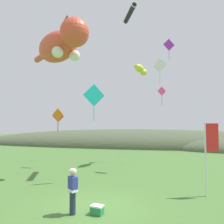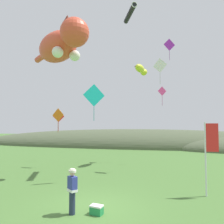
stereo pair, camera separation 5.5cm
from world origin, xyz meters
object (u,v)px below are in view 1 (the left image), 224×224
object	(u,v)px
festival_banner_pole	(209,148)
kite_diamond_white	(160,66)
kite_diamond_teal	(94,95)
kite_diamond_orange	(58,115)
kite_diamond_pink	(162,91)
kite_tube_streamer	(130,13)
kite_giant_cat	(61,45)
kite_spool	(97,207)
kite_fish_windsock	(140,69)
festival_attendant	(73,190)
kite_diamond_violet	(169,45)
kite_diamond_red	(58,117)
picnic_cooler	(97,210)

from	to	relation	value
festival_banner_pole	kite_diamond_white	world-z (taller)	kite_diamond_white
kite_diamond_teal	kite_diamond_orange	bearing A→B (deg)	137.38
kite_diamond_pink	kite_diamond_teal	bearing A→B (deg)	-121.03
kite_tube_streamer	kite_diamond_pink	distance (m)	7.35
kite_diamond_teal	kite_diamond_pink	world-z (taller)	kite_diamond_pink
kite_diamond_teal	kite_diamond_white	bearing A→B (deg)	44.43
kite_giant_cat	kite_diamond_orange	distance (m)	5.84
kite_spool	kite_diamond_pink	distance (m)	13.57
kite_fish_windsock	kite_tube_streamer	bearing A→B (deg)	-97.82
festival_attendant	kite_fish_windsock	bearing A→B (deg)	80.44
kite_diamond_violet	kite_diamond_teal	bearing A→B (deg)	-120.49
kite_spool	kite_diamond_teal	world-z (taller)	kite_diamond_teal
kite_fish_windsock	kite_diamond_teal	size ratio (longest dim) A/B	1.10
kite_fish_windsock	kite_diamond_white	size ratio (longest dim) A/B	1.24
kite_diamond_teal	festival_banner_pole	bearing A→B (deg)	-13.41
kite_fish_windsock	kite_diamond_red	size ratio (longest dim) A/B	1.29
festival_attendant	kite_diamond_pink	world-z (taller)	kite_diamond_pink
kite_spool	kite_giant_cat	distance (m)	11.16
picnic_cooler	kite_diamond_white	xyz separation A→B (m)	(2.70, 8.71, 7.92)
kite_diamond_red	kite_diamond_teal	size ratio (longest dim) A/B	0.86
kite_diamond_orange	festival_banner_pole	bearing A→B (deg)	-27.08
kite_spool	kite_giant_cat	world-z (taller)	kite_giant_cat
kite_spool	picnic_cooler	xyz separation A→B (m)	(0.10, -0.37, 0.04)
kite_diamond_teal	kite_diamond_white	distance (m)	6.45
kite_fish_windsock	kite_spool	bearing A→B (deg)	-95.74
festival_attendant	kite_diamond_white	bearing A→B (deg)	67.69
festival_attendant	kite_diamond_teal	world-z (taller)	kite_diamond_teal
festival_banner_pole	kite_diamond_pink	world-z (taller)	kite_diamond_pink
picnic_cooler	kite_tube_streamer	bearing A→B (deg)	86.33
festival_banner_pole	kite_diamond_pink	distance (m)	9.95
festival_attendant	kite_diamond_violet	xyz separation A→B (m)	(4.69, 13.65, 10.43)
kite_tube_streamer	kite_diamond_teal	world-z (taller)	kite_tube_streamer
picnic_cooler	kite_diamond_orange	bearing A→B (deg)	123.72
picnic_cooler	kite_diamond_red	xyz separation A→B (m)	(-7.03, 11.52, 4.07)
kite_diamond_orange	kite_diamond_violet	size ratio (longest dim) A/B	0.96
kite_diamond_pink	kite_diamond_violet	bearing A→B (deg)	62.18
kite_tube_streamer	festival_attendant	bearing A→B (deg)	-100.41
kite_diamond_red	kite_diamond_orange	xyz separation A→B (m)	(1.33, -2.98, 0.02)
picnic_cooler	kite_diamond_orange	xyz separation A→B (m)	(-5.70, 8.54, 4.09)
kite_fish_windsock	kite_giant_cat	bearing A→B (deg)	-131.54
kite_diamond_orange	kite_diamond_violet	world-z (taller)	kite_diamond_violet
kite_spool	kite_fish_windsock	world-z (taller)	kite_fish_windsock
festival_banner_pole	kite_diamond_teal	xyz separation A→B (m)	(-6.36, 1.51, 2.96)
kite_giant_cat	kite_diamond_red	distance (m)	8.15
kite_diamond_white	kite_diamond_pink	distance (m)	3.60
kite_diamond_teal	kite_diamond_orange	xyz separation A→B (m)	(-4.24, 3.90, -1.06)
kite_giant_cat	kite_diamond_white	size ratio (longest dim) A/B	3.09
kite_diamond_white	kite_diamond_orange	distance (m)	9.23
kite_fish_windsock	kite_diamond_orange	distance (m)	8.52
festival_banner_pole	kite_diamond_orange	xyz separation A→B (m)	(-10.60, 5.42, 1.90)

